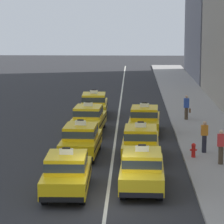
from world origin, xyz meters
name	(u,v)px	position (x,y,z in m)	size (l,w,h in m)	color
ground_plane	(107,203)	(0.00, 0.00, 0.00)	(160.00, 160.00, 0.00)	#2B2B2D
lane_stripe_left_right	(119,116)	(0.00, 20.00, 0.00)	(0.14, 80.00, 0.01)	silver
sidewalk_curb	(205,128)	(5.60, 15.00, 0.07)	(4.00, 90.00, 0.15)	#9E9993
taxi_left_nearest	(67,172)	(-1.69, 1.21, 0.88)	(1.88, 4.58, 1.96)	black
taxi_left_second	(81,140)	(-1.66, 7.62, 0.88)	(1.98, 4.62, 1.96)	black
taxi_left_third	(88,118)	(-1.72, 13.85, 0.88)	(2.04, 4.65, 1.96)	black
taxi_left_fourth	(94,104)	(-1.75, 19.66, 0.88)	(1.89, 4.59, 1.96)	black
taxi_right_nearest	(142,169)	(1.41, 1.86, 0.88)	(1.93, 4.60, 1.96)	black
taxi_right_second	(141,142)	(1.41, 7.15, 0.88)	(1.94, 4.61, 1.96)	black
taxi_right_third	(145,119)	(1.74, 13.64, 0.88)	(2.03, 4.64, 1.96)	black
pedestrian_near_crosswalk	(187,107)	(4.67, 17.80, 0.98)	(0.47, 0.24, 1.66)	#473828
pedestrian_mid_block	(221,147)	(5.26, 5.65, 1.01)	(0.36, 0.24, 1.69)	#473828
pedestrian_by_storefront	(204,137)	(4.74, 8.05, 0.99)	(0.36, 0.24, 1.66)	#23232D
fire_hydrant	(193,150)	(4.08, 6.98, 0.55)	(0.36, 0.22, 0.73)	red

